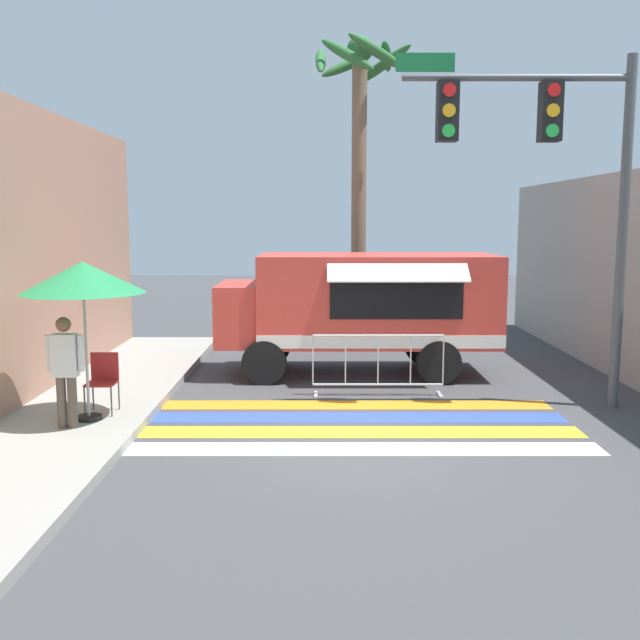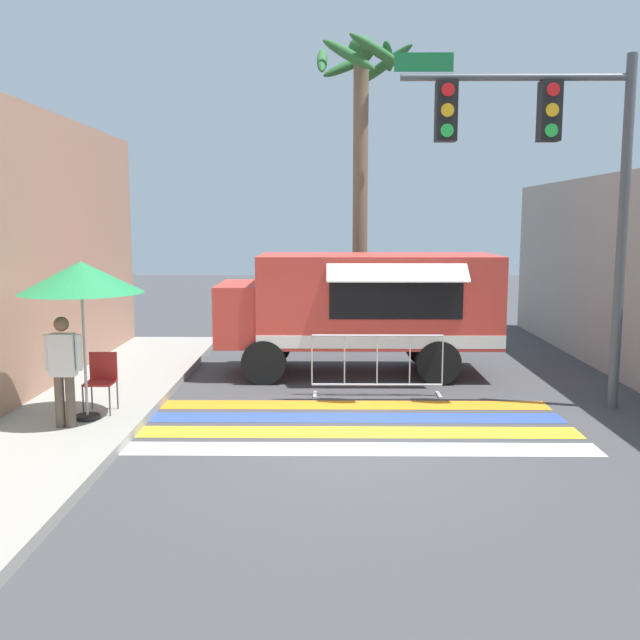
{
  "view_description": "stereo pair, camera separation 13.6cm",
  "coord_description": "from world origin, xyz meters",
  "px_view_note": "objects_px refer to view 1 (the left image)",
  "views": [
    {
      "loc": [
        -0.55,
        -9.4,
        3.0
      ],
      "look_at": [
        -0.54,
        2.84,
        1.29
      ],
      "focal_mm": 40.0,
      "sensor_mm": 36.0,
      "label": 1
    },
    {
      "loc": [
        -0.41,
        -9.4,
        3.0
      ],
      "look_at": [
        -0.54,
        2.84,
        1.29
      ],
      "focal_mm": 40.0,
      "sensor_mm": 36.0,
      "label": 2
    }
  ],
  "objects_px": {
    "patio_umbrella": "(82,278)",
    "barricade_front": "(377,365)",
    "traffic_signal_pole": "(549,157)",
    "palm_tree": "(358,136)",
    "food_truck": "(355,303)",
    "folding_chair": "(102,377)",
    "vendor_person": "(64,366)"
  },
  "relations": [
    {
      "from": "patio_umbrella",
      "to": "barricade_front",
      "type": "relative_size",
      "value": 1.01
    },
    {
      "from": "traffic_signal_pole",
      "to": "barricade_front",
      "type": "height_order",
      "value": "traffic_signal_pole"
    },
    {
      "from": "patio_umbrella",
      "to": "palm_tree",
      "type": "height_order",
      "value": "palm_tree"
    },
    {
      "from": "palm_tree",
      "to": "food_truck",
      "type": "bearing_deg",
      "value": -93.76
    },
    {
      "from": "traffic_signal_pole",
      "to": "palm_tree",
      "type": "height_order",
      "value": "palm_tree"
    },
    {
      "from": "barricade_front",
      "to": "folding_chair",
      "type": "bearing_deg",
      "value": -159.89
    },
    {
      "from": "traffic_signal_pole",
      "to": "vendor_person",
      "type": "xyz_separation_m",
      "value": [
        -7.07,
        -1.64,
        -2.96
      ]
    },
    {
      "from": "folding_chair",
      "to": "barricade_front",
      "type": "xyz_separation_m",
      "value": [
        4.26,
        1.56,
        -0.14
      ]
    },
    {
      "from": "traffic_signal_pole",
      "to": "folding_chair",
      "type": "height_order",
      "value": "traffic_signal_pole"
    },
    {
      "from": "patio_umbrella",
      "to": "folding_chair",
      "type": "relative_size",
      "value": 2.58
    },
    {
      "from": "folding_chair",
      "to": "barricade_front",
      "type": "relative_size",
      "value": 0.39
    },
    {
      "from": "folding_chair",
      "to": "vendor_person",
      "type": "bearing_deg",
      "value": -114.6
    },
    {
      "from": "palm_tree",
      "to": "traffic_signal_pole",
      "type": "bearing_deg",
      "value": -65.07
    },
    {
      "from": "patio_umbrella",
      "to": "vendor_person",
      "type": "height_order",
      "value": "patio_umbrella"
    },
    {
      "from": "food_truck",
      "to": "vendor_person",
      "type": "distance_m",
      "value": 5.96
    },
    {
      "from": "folding_chair",
      "to": "palm_tree",
      "type": "relative_size",
      "value": 0.12
    },
    {
      "from": "vendor_person",
      "to": "palm_tree",
      "type": "bearing_deg",
      "value": 73.79
    },
    {
      "from": "food_truck",
      "to": "folding_chair",
      "type": "xyz_separation_m",
      "value": [
        -3.96,
        -3.35,
        -0.73
      ]
    },
    {
      "from": "patio_umbrella",
      "to": "barricade_front",
      "type": "bearing_deg",
      "value": 24.79
    },
    {
      "from": "food_truck",
      "to": "barricade_front",
      "type": "xyz_separation_m",
      "value": [
        0.3,
        -1.78,
        -0.87
      ]
    },
    {
      "from": "traffic_signal_pole",
      "to": "palm_tree",
      "type": "relative_size",
      "value": 0.77
    },
    {
      "from": "patio_umbrella",
      "to": "palm_tree",
      "type": "bearing_deg",
      "value": 58.48
    },
    {
      "from": "folding_chair",
      "to": "patio_umbrella",
      "type": "bearing_deg",
      "value": -109.12
    },
    {
      "from": "traffic_signal_pole",
      "to": "patio_umbrella",
      "type": "height_order",
      "value": "traffic_signal_pole"
    },
    {
      "from": "food_truck",
      "to": "traffic_signal_pole",
      "type": "bearing_deg",
      "value": -41.83
    },
    {
      "from": "barricade_front",
      "to": "food_truck",
      "type": "bearing_deg",
      "value": 99.55
    },
    {
      "from": "folding_chair",
      "to": "food_truck",
      "type": "bearing_deg",
      "value": 31.84
    },
    {
      "from": "vendor_person",
      "to": "patio_umbrella",
      "type": "bearing_deg",
      "value": 82.81
    },
    {
      "from": "food_truck",
      "to": "barricade_front",
      "type": "distance_m",
      "value": 2.01
    },
    {
      "from": "patio_umbrella",
      "to": "palm_tree",
      "type": "relative_size",
      "value": 0.32
    },
    {
      "from": "vendor_person",
      "to": "palm_tree",
      "type": "xyz_separation_m",
      "value": [
        4.42,
        7.34,
        3.94
      ]
    },
    {
      "from": "patio_umbrella",
      "to": "vendor_person",
      "type": "relative_size",
      "value": 1.47
    }
  ]
}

